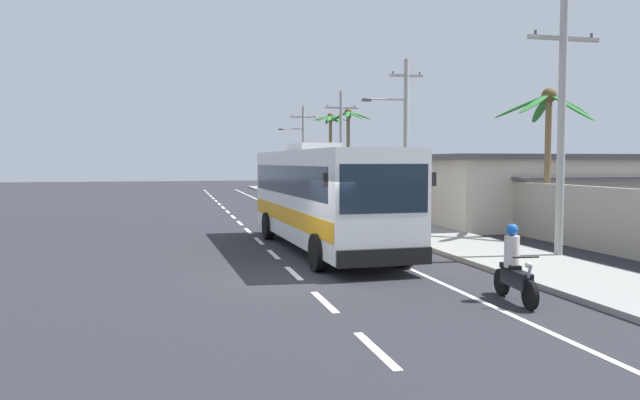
# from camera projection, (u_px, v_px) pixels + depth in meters

# --- Properties ---
(ground_plane) EXTENTS (160.00, 160.00, 0.00)m
(ground_plane) POSITION_uv_depth(u_px,v_px,m) (297.00, 277.00, 15.81)
(ground_plane) COLOR #28282D
(sidewalk_kerb) EXTENTS (3.20, 90.00, 0.14)m
(sidewalk_kerb) POSITION_uv_depth(u_px,v_px,m) (403.00, 227.00, 27.10)
(sidewalk_kerb) COLOR gray
(sidewalk_kerb) RESTS_ON ground
(lane_markings) EXTENTS (3.44, 71.00, 0.01)m
(lane_markings) POSITION_uv_depth(u_px,v_px,m) (278.00, 221.00, 30.51)
(lane_markings) COLOR white
(lane_markings) RESTS_ON ground
(boundary_wall) EXTENTS (0.24, 60.00, 2.17)m
(boundary_wall) POSITION_uv_depth(u_px,v_px,m) (443.00, 198.00, 31.81)
(boundary_wall) COLOR #9E998E
(boundary_wall) RESTS_ON ground
(coach_bus_foreground) EXTENTS (3.32, 11.21, 3.64)m
(coach_bus_foreground) POSITION_uv_depth(u_px,v_px,m) (323.00, 194.00, 20.54)
(coach_bus_foreground) COLOR white
(coach_bus_foreground) RESTS_ON ground
(motorcycle_beside_bus) EXTENTS (0.56, 1.96, 1.66)m
(motorcycle_beside_bus) POSITION_uv_depth(u_px,v_px,m) (514.00, 270.00, 13.00)
(motorcycle_beside_bus) COLOR black
(motorcycle_beside_bus) RESTS_ON ground
(pedestrian_near_kerb) EXTENTS (0.36, 0.36, 1.60)m
(pedestrian_near_kerb) POSITION_uv_depth(u_px,v_px,m) (409.00, 206.00, 27.82)
(pedestrian_near_kerb) COLOR red
(pedestrian_near_kerb) RESTS_ON sidewalk_kerb
(pedestrian_midwalk) EXTENTS (0.36, 0.36, 1.58)m
(pedestrian_midwalk) POSITION_uv_depth(u_px,v_px,m) (349.00, 198.00, 34.26)
(pedestrian_midwalk) COLOR black
(pedestrian_midwalk) RESTS_ON sidewalk_kerb
(pedestrian_far_walk) EXTENTS (0.36, 0.36, 1.68)m
(pedestrian_far_walk) POSITION_uv_depth(u_px,v_px,m) (327.00, 193.00, 38.28)
(pedestrian_far_walk) COLOR #2D7A47
(pedestrian_far_walk) RESTS_ON sidewalk_kerb
(utility_pole_nearest) EXTENTS (2.40, 0.24, 8.19)m
(utility_pole_nearest) POSITION_uv_depth(u_px,v_px,m) (562.00, 119.00, 18.40)
(utility_pole_nearest) COLOR #9E9E99
(utility_pole_nearest) RESTS_ON ground
(utility_pole_mid) EXTENTS (3.25, 0.24, 8.19)m
(utility_pole_mid) POSITION_uv_depth(u_px,v_px,m) (404.00, 134.00, 31.07)
(utility_pole_mid) COLOR #9E9E99
(utility_pole_mid) RESTS_ON ground
(utility_pole_far) EXTENTS (2.46, 0.24, 8.03)m
(utility_pole_far) POSITION_uv_depth(u_px,v_px,m) (341.00, 144.00, 43.81)
(utility_pole_far) COLOR #9E9E99
(utility_pole_far) RESTS_ON ground
(utility_pole_distant) EXTENTS (3.58, 0.24, 8.12)m
(utility_pole_distant) POSITION_uv_depth(u_px,v_px,m) (302.00, 146.00, 56.44)
(utility_pole_distant) COLOR #9E9E99
(utility_pole_distant) RESTS_ON ground
(palm_nearest) EXTENTS (3.07, 2.91, 7.31)m
(palm_nearest) POSITION_uv_depth(u_px,v_px,m) (330.00, 136.00, 53.98)
(palm_nearest) COLOR brown
(palm_nearest) RESTS_ON ground
(palm_second) EXTENTS (3.48, 3.51, 7.04)m
(palm_second) POSITION_uv_depth(u_px,v_px,m) (348.00, 133.00, 46.35)
(palm_second) COLOR brown
(palm_second) RESTS_ON ground
(palm_third) EXTENTS (3.95, 3.79, 5.79)m
(palm_third) POSITION_uv_depth(u_px,v_px,m) (548.00, 125.00, 23.12)
(palm_third) COLOR brown
(palm_third) RESTS_ON ground
(roadside_building) EXTENTS (14.19, 9.47, 3.32)m
(roadside_building) POSITION_uv_depth(u_px,v_px,m) (550.00, 188.00, 30.14)
(roadside_building) COLOR beige
(roadside_building) RESTS_ON ground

